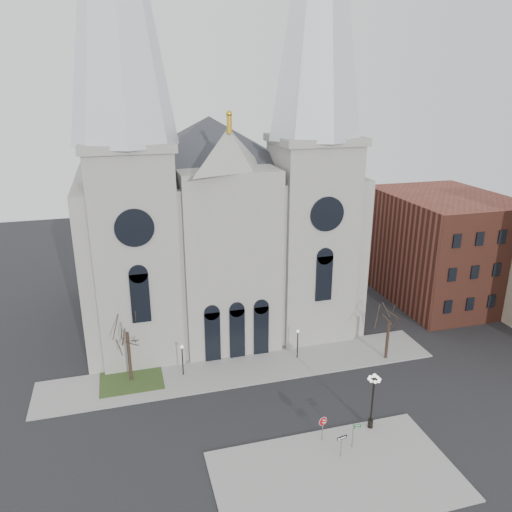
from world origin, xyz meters
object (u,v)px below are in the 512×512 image
object	(u,v)px
one_way_sign	(342,442)
street_name_sign	(354,433)
globe_lamp	(373,394)
stop_sign	(323,423)

from	to	relation	value
one_way_sign	street_name_sign	bearing A→B (deg)	17.54
globe_lamp	street_name_sign	bearing A→B (deg)	-143.93
one_way_sign	street_name_sign	size ratio (longest dim) A/B	0.92
one_way_sign	street_name_sign	world-z (taller)	street_name_sign
stop_sign	one_way_sign	size ratio (longest dim) A/B	1.12
stop_sign	street_name_sign	distance (m)	2.51
stop_sign	one_way_sign	bearing A→B (deg)	-62.97
one_way_sign	street_name_sign	xyz separation A→B (m)	(1.39, 0.72, -0.09)
stop_sign	globe_lamp	world-z (taller)	globe_lamp
stop_sign	one_way_sign	xyz separation A→B (m)	(0.66, -2.12, -0.24)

